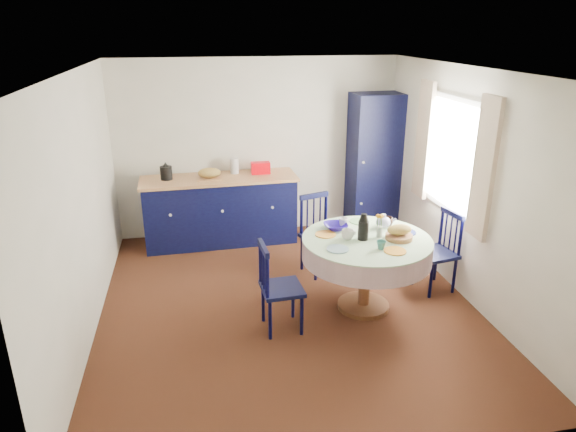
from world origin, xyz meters
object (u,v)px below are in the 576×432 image
cobalt_bowl (336,226)px  chair_far (320,234)px  chair_left (278,287)px  mug_c (387,222)px  mug_a (348,234)px  mug_b (381,245)px  dining_table (367,249)px  chair_right (439,251)px  mug_d (343,222)px  pantry_cabinet (374,164)px  kitchen_counter (220,209)px

cobalt_bowl → chair_far: bearing=90.5°
chair_left → mug_c: (1.31, 0.52, 0.40)m
chair_far → mug_c: size_ratio=7.46×
mug_a → mug_c: size_ratio=0.98×
mug_b → mug_c: bearing=63.8°
dining_table → chair_far: bearing=105.2°
dining_table → mug_c: dining_table is taller
chair_right → mug_d: 1.19m
mug_d → cobalt_bowl: (-0.10, -0.06, -0.02)m
chair_right → cobalt_bowl: 1.28m
mug_c → pantry_cabinet: bearing=74.5°
dining_table → chair_far: dining_table is taller
dining_table → chair_far: 1.03m
mug_b → mug_c: (0.28, 0.57, 0.01)m
pantry_cabinet → mug_d: 2.10m
pantry_cabinet → mug_b: pantry_cabinet is taller
chair_far → mug_c: (0.58, -0.69, 0.38)m
kitchen_counter → mug_d: kitchen_counter is taller
chair_far → mug_b: chair_far is taller
chair_far → mug_a: (0.05, -0.95, 0.38)m
pantry_cabinet → dining_table: bearing=-113.7°
chair_left → mug_a: 0.91m
chair_far → mug_d: bearing=-97.8°
dining_table → mug_b: 0.33m
mug_a → mug_c: bearing=26.4°
dining_table → chair_right: size_ratio=1.44×
mug_c → mug_d: 0.48m
pantry_cabinet → kitchen_counter: bearing=179.5°
kitchen_counter → chair_left: size_ratio=2.30×
kitchen_counter → chair_left: kitchen_counter is taller
mug_b → kitchen_counter: bearing=120.8°
mug_d → pantry_cabinet: bearing=61.3°
mug_b → mug_d: size_ratio=0.87×
mug_a → mug_d: size_ratio=1.19×
chair_right → mug_c: bearing=-102.6°
cobalt_bowl → chair_right: bearing=-1.9°
pantry_cabinet → chair_left: 3.10m
chair_far → mug_b: 1.35m
chair_right → mug_a: size_ratio=7.34×
dining_table → cobalt_bowl: dining_table is taller
chair_left → mug_c: bearing=-71.8°
chair_left → chair_far: 1.41m
kitchen_counter → chair_right: bearing=-40.1°
pantry_cabinet → mug_c: size_ratio=15.43×
pantry_cabinet → chair_right: (0.11, -1.94, -0.53)m
pantry_cabinet → chair_left: size_ratio=2.16×
kitchen_counter → mug_b: kitchen_counter is taller
kitchen_counter → mug_a: (1.19, -2.10, 0.38)m
cobalt_bowl → dining_table: bearing=-50.0°
mug_b → cobalt_bowl: mug_b is taller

